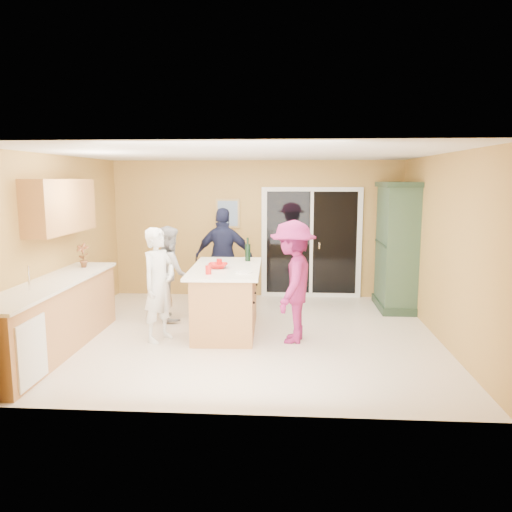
# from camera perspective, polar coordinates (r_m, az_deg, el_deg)

# --- Properties ---
(floor) EXTENTS (5.50, 5.50, 0.00)m
(floor) POSITION_cam_1_polar(r_m,az_deg,el_deg) (7.38, -1.23, -8.97)
(floor) COLOR beige
(floor) RESTS_ON ground
(ceiling) EXTENTS (5.50, 5.00, 0.10)m
(ceiling) POSITION_cam_1_polar(r_m,az_deg,el_deg) (7.04, -1.30, 11.64)
(ceiling) COLOR white
(ceiling) RESTS_ON wall_back
(wall_back) EXTENTS (5.50, 0.10, 2.60)m
(wall_back) POSITION_cam_1_polar(r_m,az_deg,el_deg) (9.57, 0.06, 3.09)
(wall_back) COLOR tan
(wall_back) RESTS_ON ground
(wall_front) EXTENTS (5.50, 0.10, 2.60)m
(wall_front) POSITION_cam_1_polar(r_m,az_deg,el_deg) (4.64, -3.99, -3.06)
(wall_front) COLOR tan
(wall_front) RESTS_ON ground
(wall_left) EXTENTS (0.10, 5.00, 2.60)m
(wall_left) POSITION_cam_1_polar(r_m,az_deg,el_deg) (7.83, -21.75, 1.19)
(wall_left) COLOR tan
(wall_left) RESTS_ON ground
(wall_right) EXTENTS (0.10, 5.00, 2.60)m
(wall_right) POSITION_cam_1_polar(r_m,az_deg,el_deg) (7.38, 20.53, 0.83)
(wall_right) COLOR tan
(wall_right) RESTS_ON ground
(left_cabinet_run) EXTENTS (0.65, 3.05, 1.24)m
(left_cabinet_run) POSITION_cam_1_polar(r_m,az_deg,el_deg) (6.93, -22.82, -6.87)
(left_cabinet_run) COLOR #B37845
(left_cabinet_run) RESTS_ON floor
(upper_cabinets) EXTENTS (0.35, 1.60, 0.75)m
(upper_cabinets) POSITION_cam_1_polar(r_m,az_deg,el_deg) (7.52, -21.44, 5.33)
(upper_cabinets) COLOR #B37845
(upper_cabinets) RESTS_ON wall_left
(sliding_door) EXTENTS (1.90, 0.07, 2.10)m
(sliding_door) POSITION_cam_1_polar(r_m,az_deg,el_deg) (9.55, 6.35, 1.52)
(sliding_door) COLOR silver
(sliding_door) RESTS_ON floor
(framed_picture) EXTENTS (0.46, 0.04, 0.56)m
(framed_picture) POSITION_cam_1_polar(r_m,az_deg,el_deg) (9.57, -3.25, 4.88)
(framed_picture) COLOR tan
(framed_picture) RESTS_ON wall_back
(kitchen_island) EXTENTS (1.06, 1.88, 0.97)m
(kitchen_island) POSITION_cam_1_polar(r_m,az_deg,el_deg) (7.46, -3.43, -5.15)
(kitchen_island) COLOR #B37845
(kitchen_island) RESTS_ON floor
(green_hutch) EXTENTS (0.63, 1.20, 2.20)m
(green_hutch) POSITION_cam_1_polar(r_m,az_deg,el_deg) (8.97, 15.80, 0.91)
(green_hutch) COLOR #213525
(green_hutch) RESTS_ON floor
(woman_white) EXTENTS (0.60, 0.69, 1.59)m
(woman_white) POSITION_cam_1_polar(r_m,az_deg,el_deg) (7.07, -11.04, -3.24)
(woman_white) COLOR silver
(woman_white) RESTS_ON floor
(woman_grey) EXTENTS (0.83, 0.91, 1.51)m
(woman_grey) POSITION_cam_1_polar(r_m,az_deg,el_deg) (8.14, -9.84, -1.91)
(woman_grey) COLOR #AEAEB1
(woman_grey) RESTS_ON floor
(woman_navy) EXTENTS (1.05, 0.47, 1.76)m
(woman_navy) POSITION_cam_1_polar(r_m,az_deg,el_deg) (8.79, -3.68, -0.21)
(woman_navy) COLOR #1A1B3A
(woman_navy) RESTS_ON floor
(woman_magenta) EXTENTS (0.81, 1.19, 1.69)m
(woman_magenta) POSITION_cam_1_polar(r_m,az_deg,el_deg) (6.92, 4.21, -2.94)
(woman_magenta) COLOR #851D4A
(woman_magenta) RESTS_ON floor
(serving_bowl) EXTENTS (0.31, 0.31, 0.07)m
(serving_bowl) POSITION_cam_1_polar(r_m,az_deg,el_deg) (7.25, -4.36, -1.11)
(serving_bowl) COLOR red
(serving_bowl) RESTS_ON kitchen_island
(tulip_vase) EXTENTS (0.20, 0.14, 0.37)m
(tulip_vase) POSITION_cam_1_polar(r_m,az_deg,el_deg) (7.88, -19.18, 0.09)
(tulip_vase) COLOR #A4101D
(tulip_vase) RESTS_ON left_cabinet_run
(tumbler_near) EXTENTS (0.09, 0.09, 0.12)m
(tumbler_near) POSITION_cam_1_polar(r_m,az_deg,el_deg) (7.36, -4.22, -0.78)
(tumbler_near) COLOR red
(tumbler_near) RESTS_ON kitchen_island
(tumbler_far) EXTENTS (0.10, 0.10, 0.12)m
(tumbler_far) POSITION_cam_1_polar(r_m,az_deg,el_deg) (6.80, -5.46, -1.58)
(tumbler_far) COLOR red
(tumbler_far) RESTS_ON kitchen_island
(wine_bottle) EXTENTS (0.09, 0.09, 0.37)m
(wine_bottle) POSITION_cam_1_polar(r_m,az_deg,el_deg) (7.83, -0.95, 0.47)
(wine_bottle) COLOR black
(wine_bottle) RESTS_ON kitchen_island
(white_plate) EXTENTS (0.32, 0.32, 0.02)m
(white_plate) POSITION_cam_1_polar(r_m,az_deg,el_deg) (6.89, -1.43, -1.84)
(white_plate) COLOR white
(white_plate) RESTS_ON kitchen_island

